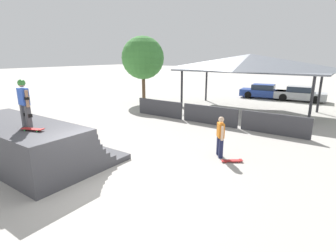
{
  "coord_description": "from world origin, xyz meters",
  "views": [
    {
      "loc": [
        5.88,
        -4.77,
        3.85
      ],
      "look_at": [
        -0.51,
        4.32,
        0.85
      ],
      "focal_mm": 28.0,
      "sensor_mm": 36.0,
      "label": 1
    }
  ],
  "objects": [
    {
      "name": "tree_beside_pavilion",
      "position": [
        -8.6,
        12.26,
        3.65
      ],
      "size": [
        3.48,
        3.48,
        5.4
      ],
      "color": "brown",
      "rests_on": "ground"
    },
    {
      "name": "parked_car_blue",
      "position": [
        -0.77,
        20.19,
        0.6
      ],
      "size": [
        4.36,
        2.13,
        1.27
      ],
      "rotation": [
        0.0,
        0.0,
        0.12
      ],
      "color": "navy",
      "rests_on": "ground"
    },
    {
      "name": "skater_on_deck",
      "position": [
        -2.72,
        -0.6,
        2.45
      ],
      "size": [
        0.67,
        0.23,
        1.58
      ],
      "rotation": [
        0.0,
        0.0,
        -0.07
      ],
      "color": "#4C4C51",
      "rests_on": "quarter_pipe_ramp"
    },
    {
      "name": "skateboard_on_ground",
      "position": [
        2.63,
        4.06,
        0.06
      ],
      "size": [
        0.74,
        0.64,
        0.09
      ],
      "rotation": [
        0.0,
        0.0,
        0.66
      ],
      "color": "red",
      "rests_on": "ground"
    },
    {
      "name": "barrier_fence",
      "position": [
        -0.63,
        8.67,
        0.53
      ],
      "size": [
        10.55,
        0.12,
        1.05
      ],
      "color": "#3D3D42",
      "rests_on": "ground"
    },
    {
      "name": "bystander_walking",
      "position": [
        1.98,
        4.32,
        0.89
      ],
      "size": [
        0.47,
        0.57,
        1.6
      ],
      "rotation": [
        0.0,
        0.0,
        2.22
      ],
      "color": "#1E2347",
      "rests_on": "ground"
    },
    {
      "name": "skateboard_on_deck",
      "position": [
        -2.17,
        -0.71,
        1.6
      ],
      "size": [
        0.8,
        0.44,
        0.09
      ],
      "rotation": [
        0.0,
        0.0,
        0.33
      ],
      "color": "green",
      "rests_on": "quarter_pipe_ramp"
    },
    {
      "name": "pavilion_shelter",
      "position": [
        -0.24,
        13.92,
        3.34
      ],
      "size": [
        10.2,
        4.72,
        3.96
      ],
      "color": "#2D2D33",
      "rests_on": "ground"
    },
    {
      "name": "parked_car_silver",
      "position": [
        2.24,
        20.4,
        0.6
      ],
      "size": [
        4.17,
        1.96,
        1.27
      ],
      "rotation": [
        0.0,
        0.0,
        0.06
      ],
      "color": "#A8AAAF",
      "rests_on": "ground"
    },
    {
      "name": "ground_plane",
      "position": [
        0.0,
        0.0,
        0.0
      ],
      "size": [
        160.0,
        160.0,
        0.0
      ],
      "primitive_type": "plane",
      "color": "#ADA8A0"
    },
    {
      "name": "quarter_pipe_ramp",
      "position": [
        -3.68,
        -0.26,
        0.7
      ],
      "size": [
        5.94,
        3.76,
        1.55
      ],
      "color": "#424247",
      "rests_on": "ground"
    }
  ]
}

